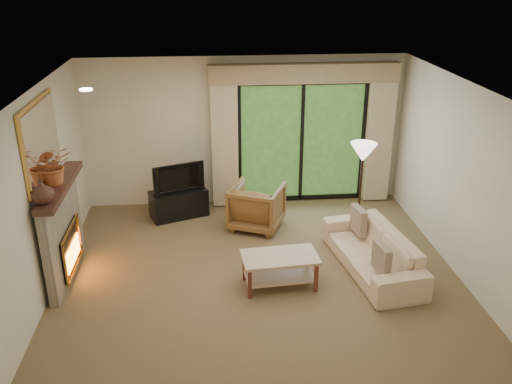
{
  "coord_description": "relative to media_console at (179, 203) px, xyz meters",
  "views": [
    {
      "loc": [
        -0.63,
        -6.51,
        4.02
      ],
      "look_at": [
        0.0,
        0.3,
        1.1
      ],
      "focal_mm": 38.0,
      "sensor_mm": 36.0,
      "label": 1
    }
  ],
  "objects": [
    {
      "name": "curtain_right",
      "position": [
        3.52,
        0.39,
        0.97
      ],
      "size": [
        0.45,
        0.18,
        2.35
      ],
      "primitive_type": "cube",
      "color": "#CBB391",
      "rests_on": "floor"
    },
    {
      "name": "mirror",
      "position": [
        -1.55,
        -1.75,
        1.72
      ],
      "size": [
        0.07,
        1.45,
        1.02
      ],
      "primitive_type": null,
      "color": "gold",
      "rests_on": "wall_left"
    },
    {
      "name": "wall_front",
      "position": [
        1.17,
        -4.45,
        1.07
      ],
      "size": [
        5.0,
        0.0,
        5.0
      ],
      "primitive_type": "plane",
      "rotation": [
        -1.57,
        0.0,
        0.0
      ],
      "color": "beige",
      "rests_on": "ground"
    },
    {
      "name": "wall_back",
      "position": [
        1.17,
        0.55,
        1.07
      ],
      "size": [
        5.0,
        0.0,
        5.0
      ],
      "primitive_type": "plane",
      "rotation": [
        1.57,
        0.0,
        0.0
      ],
      "color": "beige",
      "rests_on": "ground"
    },
    {
      "name": "branches",
      "position": [
        -1.44,
        -1.77,
        1.39
      ],
      "size": [
        0.58,
        0.54,
        0.51
      ],
      "primitive_type": "imported",
      "rotation": [
        0.0,
        0.0,
        0.38
      ],
      "color": "#B75C2F",
      "rests_on": "fireplace"
    },
    {
      "name": "pillow_far",
      "position": [
        2.71,
        -1.43,
        0.26
      ],
      "size": [
        0.16,
        0.4,
        0.39
      ],
      "primitive_type": "cube",
      "rotation": [
        0.0,
        0.0,
        0.15
      ],
      "color": "#4E3E27",
      "rests_on": "sofa"
    },
    {
      "name": "armchair",
      "position": [
        1.28,
        -0.53,
        0.13
      ],
      "size": [
        1.04,
        1.05,
        0.74
      ],
      "primitive_type": "imported",
      "rotation": [
        0.0,
        0.0,
        2.74
      ],
      "color": "brown",
      "rests_on": "floor"
    },
    {
      "name": "media_console",
      "position": [
        0.0,
        0.0,
        0.0
      ],
      "size": [
        1.03,
        0.72,
        0.47
      ],
      "primitive_type": "cube",
      "rotation": [
        0.0,
        0.0,
        0.36
      ],
      "color": "black",
      "rests_on": "floor"
    },
    {
      "name": "cornice",
      "position": [
        2.17,
        0.41,
        2.09
      ],
      "size": [
        3.2,
        0.24,
        0.32
      ],
      "primitive_type": "cube",
      "color": "tan",
      "rests_on": "wall_back"
    },
    {
      "name": "pillow_near",
      "position": [
        2.71,
        -2.56,
        0.26
      ],
      "size": [
        0.16,
        0.39,
        0.38
      ],
      "primitive_type": "cube",
      "rotation": [
        0.0,
        0.0,
        0.15
      ],
      "color": "#4E3E27",
      "rests_on": "sofa"
    },
    {
      "name": "ceiling",
      "position": [
        1.17,
        -1.95,
        2.37
      ],
      "size": [
        5.5,
        5.5,
        0.0
      ],
      "primitive_type": "plane",
      "rotation": [
        3.14,
        0.0,
        0.0
      ],
      "color": "silver",
      "rests_on": "ground"
    },
    {
      "name": "curtain_left",
      "position": [
        0.82,
        0.39,
        0.97
      ],
      "size": [
        0.45,
        0.18,
        2.35
      ],
      "primitive_type": "cube",
      "color": "#CBB391",
      "rests_on": "floor"
    },
    {
      "name": "vase",
      "position": [
        -1.44,
        -2.38,
        1.29
      ],
      "size": [
        0.37,
        0.37,
        0.3
      ],
      "primitive_type": "imported",
      "rotation": [
        0.0,
        0.0,
        0.38
      ],
      "color": "#40241D",
      "rests_on": "fireplace"
    },
    {
      "name": "fireplace",
      "position": [
        -1.46,
        -1.75,
        0.45
      ],
      "size": [
        0.24,
        1.7,
        1.37
      ],
      "primitive_type": null,
      "color": "gray",
      "rests_on": "floor"
    },
    {
      "name": "tv",
      "position": [
        0.0,
        0.0,
        0.49
      ],
      "size": [
        0.85,
        0.41,
        0.5
      ],
      "primitive_type": "imported",
      "rotation": [
        0.0,
        0.0,
        0.36
      ],
      "color": "black",
      "rests_on": "media_console"
    },
    {
      "name": "coffee_table",
      "position": [
        1.42,
        -2.3,
        -0.01
      ],
      "size": [
        1.04,
        0.63,
        0.45
      ],
      "primitive_type": null,
      "rotation": [
        0.0,
        0.0,
        0.08
      ],
      "color": "tan",
      "rests_on": "floor"
    },
    {
      "name": "floor",
      "position": [
        1.17,
        -1.95,
        -0.23
      ],
      "size": [
        5.5,
        5.5,
        0.0
      ],
      "primitive_type": "plane",
      "color": "brown",
      "rests_on": "ground"
    },
    {
      "name": "floor_lamp",
      "position": [
        2.87,
        -0.86,
        0.51
      ],
      "size": [
        0.51,
        0.51,
        1.5
      ],
      "primitive_type": null,
      "rotation": [
        0.0,
        0.0,
        -0.33
      ],
      "color": "#F9E6CA",
      "rests_on": "floor"
    },
    {
      "name": "sofa",
      "position": [
        2.77,
        -2.0,
        0.05
      ],
      "size": [
        1.04,
        2.05,
        0.57
      ],
      "primitive_type": "imported",
      "rotation": [
        0.0,
        0.0,
        -1.42
      ],
      "color": "beige",
      "rests_on": "floor"
    },
    {
      "name": "sliding_door",
      "position": [
        2.17,
        0.5,
        0.87
      ],
      "size": [
        2.26,
        0.1,
        2.16
      ],
      "primitive_type": null,
      "color": "black",
      "rests_on": "floor"
    },
    {
      "name": "wall_right",
      "position": [
        3.92,
        -1.95,
        1.07
      ],
      "size": [
        0.0,
        5.0,
        5.0
      ],
      "primitive_type": "plane",
      "rotation": [
        1.57,
        0.0,
        -1.57
      ],
      "color": "beige",
      "rests_on": "ground"
    },
    {
      "name": "wall_left",
      "position": [
        -1.58,
        -1.95,
        1.07
      ],
      "size": [
        0.0,
        5.0,
        5.0
      ],
      "primitive_type": "plane",
      "rotation": [
        1.57,
        0.0,
        1.57
      ],
      "color": "beige",
      "rests_on": "ground"
    }
  ]
}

